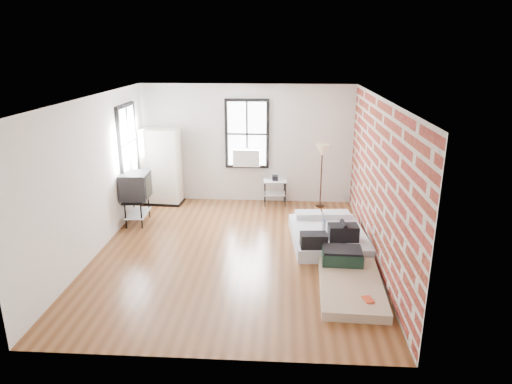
# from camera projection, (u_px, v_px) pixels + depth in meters

# --- Properties ---
(ground) EXTENTS (6.00, 6.00, 0.00)m
(ground) POSITION_uv_depth(u_px,v_px,m) (235.00, 252.00, 8.38)
(ground) COLOR #552F16
(ground) RESTS_ON ground
(room_shell) EXTENTS (5.02, 6.02, 2.80)m
(room_shell) POSITION_uv_depth(u_px,v_px,m) (248.00, 156.00, 8.18)
(room_shell) COLOR silver
(room_shell) RESTS_ON ground
(mattress_main) EXTENTS (1.50, 1.94, 0.59)m
(mattress_main) POSITION_uv_depth(u_px,v_px,m) (328.00, 235.00, 8.74)
(mattress_main) COLOR silver
(mattress_main) RESTS_ON ground
(mattress_bare) EXTENTS (1.03, 1.85, 0.39)m
(mattress_bare) POSITION_uv_depth(u_px,v_px,m) (349.00, 278.00, 7.21)
(mattress_bare) COLOR tan
(mattress_bare) RESTS_ON ground
(wardrobe) EXTENTS (0.94, 0.58, 1.80)m
(wardrobe) POSITION_uv_depth(u_px,v_px,m) (162.00, 167.00, 10.75)
(wardrobe) COLOR black
(wardrobe) RESTS_ON ground
(side_table) EXTENTS (0.57, 0.47, 0.71)m
(side_table) POSITION_uv_depth(u_px,v_px,m) (275.00, 185.00, 10.78)
(side_table) COLOR black
(side_table) RESTS_ON ground
(floor_lamp) EXTENTS (0.32, 0.32, 1.50)m
(floor_lamp) POSITION_uv_depth(u_px,v_px,m) (322.00, 154.00, 10.41)
(floor_lamp) COLOR black
(floor_lamp) RESTS_ON ground
(tv_stand) EXTENTS (0.59, 0.81, 1.10)m
(tv_stand) POSITION_uv_depth(u_px,v_px,m) (136.00, 187.00, 9.55)
(tv_stand) COLOR black
(tv_stand) RESTS_ON ground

